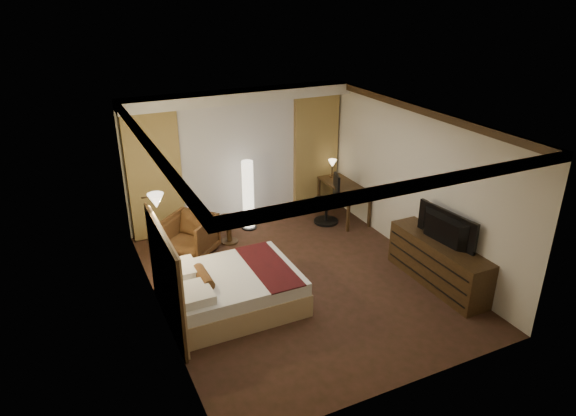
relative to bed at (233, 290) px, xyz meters
name	(u,v)px	position (x,y,z in m)	size (l,w,h in m)	color
floor	(298,280)	(1.22, 0.25, -0.28)	(4.50, 5.50, 0.01)	#312213
ceiling	(300,121)	(1.22, 0.25, 2.42)	(4.50, 5.50, 0.01)	white
back_wall	(238,156)	(1.22, 3.00, 1.07)	(4.50, 0.02, 2.70)	beige
left_wall	(154,233)	(-1.03, 0.25, 1.07)	(0.02, 5.50, 2.70)	beige
right_wall	(415,183)	(3.47, 0.25, 1.07)	(0.02, 5.50, 2.70)	beige
crown_molding	(300,125)	(1.22, 0.25, 2.36)	(4.50, 5.50, 0.12)	black
soffit	(240,96)	(1.22, 2.75, 2.32)	(4.50, 0.50, 0.20)	white
curtain_sheer	(239,162)	(1.22, 2.92, 0.97)	(2.48, 0.04, 2.45)	silver
curtain_left_drape	(154,176)	(-0.48, 2.86, 0.97)	(1.00, 0.14, 2.45)	tan
curtain_right_drape	(316,152)	(2.92, 2.86, 0.97)	(1.00, 0.14, 2.45)	tan
wall_sconce	(156,201)	(-0.87, 0.75, 1.34)	(0.24, 0.24, 0.24)	white
bed	(233,290)	(0.00, 0.00, 0.00)	(1.93, 1.51, 0.57)	white
headboard	(166,278)	(-0.98, 0.00, 0.47)	(0.12, 1.81, 1.50)	tan
armchair	(190,234)	(-0.14, 1.88, 0.13)	(0.80, 0.75, 0.82)	#4D2917
side_table	(229,230)	(0.65, 2.04, -0.03)	(0.46, 0.46, 0.50)	black
floor_lamp	(248,195)	(1.21, 2.46, 0.43)	(0.30, 0.30, 1.43)	white
desk	(343,201)	(3.17, 2.07, 0.09)	(0.55, 1.30, 0.75)	black
desk_lamp	(332,169)	(3.17, 2.57, 0.64)	(0.18, 0.18, 0.34)	#FFD899
office_chair	(327,199)	(2.75, 2.02, 0.24)	(0.50, 0.50, 1.04)	black
dresser	(438,263)	(3.22, -0.81, 0.10)	(0.50, 1.96, 0.76)	black
television	(442,223)	(3.19, -0.81, 0.82)	(1.18, 0.68, 0.15)	black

